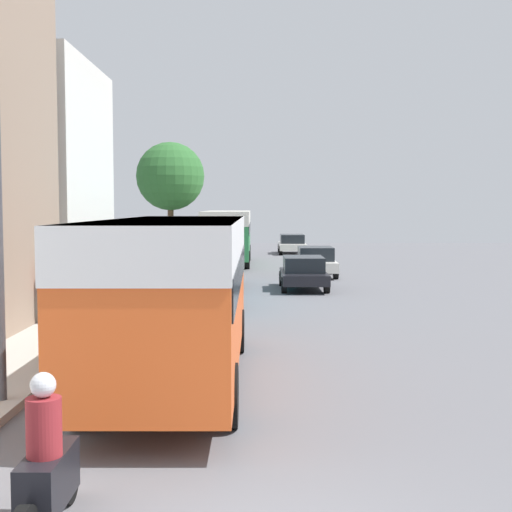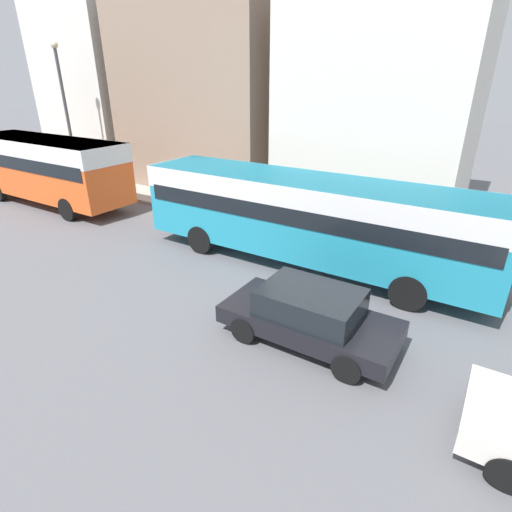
{
  "view_description": "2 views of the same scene",
  "coord_description": "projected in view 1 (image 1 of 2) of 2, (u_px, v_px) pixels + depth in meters",
  "views": [
    {
      "loc": [
        -0.08,
        -6.23,
        3.39
      ],
      "look_at": [
        -0.09,
        19.61,
        1.59
      ],
      "focal_mm": 50.0,
      "sensor_mm": 36.0,
      "label": 1
    },
    {
      "loc": [
        9.16,
        25.96,
        5.73
      ],
      "look_at": [
        0.47,
        20.45,
        1.11
      ],
      "focal_mm": 28.0,
      "sensor_mm": 36.0,
      "label": 2
    }
  ],
  "objects": [
    {
      "name": "street_tree",
      "position": [
        170.0,
        177.0,
        42.58
      ],
      "size": [
        4.08,
        4.08,
        7.09
      ],
      "color": "brown",
      "rests_on": "sidewalk"
    },
    {
      "name": "motorcycle_behind_lead",
      "position": [
        47.0,
        472.0,
        7.28
      ],
      "size": [
        0.38,
        2.24,
        1.73
      ],
      "color": "black",
      "rests_on": "ground_plane"
    },
    {
      "name": "bus_following",
      "position": [
        206.0,
        246.0,
        27.14
      ],
      "size": [
        2.55,
        11.51,
        2.88
      ],
      "color": "teal",
      "rests_on": "ground_plane"
    },
    {
      "name": "bus_third_in_line",
      "position": [
        228.0,
        230.0,
        41.6
      ],
      "size": [
        2.66,
        9.61,
        3.13
      ],
      "color": "#2D8447",
      "rests_on": "ground_plane"
    },
    {
      "name": "car_distant",
      "position": [
        292.0,
        243.0,
        51.31
      ],
      "size": [
        1.96,
        4.41,
        1.39
      ],
      "color": "silver",
      "rests_on": "ground_plane"
    },
    {
      "name": "car_far_curb",
      "position": [
        304.0,
        272.0,
        29.15
      ],
      "size": [
        1.89,
        4.08,
        1.35
      ],
      "color": "black",
      "rests_on": "ground_plane"
    },
    {
      "name": "building_far_terrace",
      "position": [
        7.0,
        181.0,
        26.79
      ],
      "size": [
        6.55,
        7.6,
        8.74
      ],
      "color": "silver",
      "rests_on": "ground_plane"
    },
    {
      "name": "bus_lead",
      "position": [
        175.0,
        277.0,
        13.63
      ],
      "size": [
        2.55,
        9.21,
        3.15
      ],
      "color": "#EA5B23",
      "rests_on": "ground_plane"
    },
    {
      "name": "pedestrian_near_curb",
      "position": [
        51.0,
        290.0,
        19.71
      ],
      "size": [
        0.37,
        0.37,
        1.8
      ],
      "color": "#232838",
      "rests_on": "sidewalk"
    },
    {
      "name": "car_crossing",
      "position": [
        316.0,
        261.0,
        34.54
      ],
      "size": [
        1.92,
        4.03,
        1.44
      ],
      "color": "silver",
      "rests_on": "ground_plane"
    }
  ]
}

